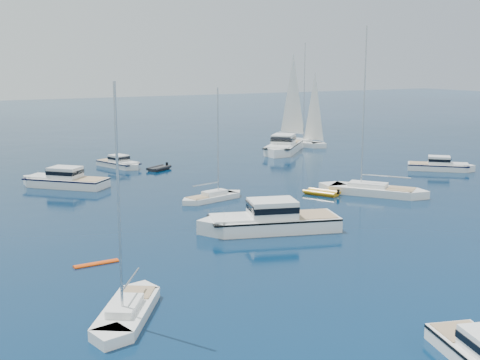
% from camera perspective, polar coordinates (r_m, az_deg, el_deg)
% --- Properties ---
extents(ground, '(400.00, 400.00, 0.00)m').
position_cam_1_polar(ground, '(45.85, 17.55, -6.87)').
color(ground, '#082A50').
rests_on(ground, ground).
extents(motor_cruiser_centre, '(12.84, 7.27, 3.22)m').
position_cam_1_polar(motor_cruiser_centre, '(51.14, 2.64, -4.56)').
color(motor_cruiser_centre, white).
rests_on(motor_cruiser_centre, ground).
extents(motor_cruiser_far_r, '(8.07, 7.89, 2.27)m').
position_cam_1_polar(motor_cruiser_far_r, '(82.73, 17.54, 0.84)').
color(motor_cruiser_far_r, white).
rests_on(motor_cruiser_far_r, ground).
extents(motor_cruiser_far_l, '(9.73, 9.86, 2.78)m').
position_cam_1_polar(motor_cruiser_far_l, '(71.22, -15.54, -0.58)').
color(motor_cruiser_far_l, silver).
rests_on(motor_cruiser_far_l, ground).
extents(motor_cruiser_distant, '(12.02, 12.11, 3.43)m').
position_cam_1_polar(motor_cruiser_distant, '(94.56, 3.89, 2.49)').
color(motor_cruiser_distant, white).
rests_on(motor_cruiser_distant, ground).
extents(motor_cruiser_horizon, '(4.69, 8.04, 2.02)m').
position_cam_1_polar(motor_cruiser_horizon, '(82.60, -10.76, 1.14)').
color(motor_cruiser_horizon, silver).
rests_on(motor_cruiser_horizon, ground).
extents(sailboat_fore, '(6.80, 8.59, 12.94)m').
position_cam_1_polar(sailboat_fore, '(35.04, -10.10, -12.05)').
color(sailboat_fore, white).
rests_on(sailboat_fore, ground).
extents(sailboat_mid_r, '(9.50, 11.43, 17.48)m').
position_cam_1_polar(sailboat_mid_r, '(66.15, 11.81, -1.26)').
color(sailboat_mid_r, white).
rests_on(sailboat_mid_r, ground).
extents(sailboat_centre, '(7.96, 3.74, 11.33)m').
position_cam_1_polar(sailboat_centre, '(62.13, -2.50, -1.82)').
color(sailboat_centre, white).
rests_on(sailboat_centre, ground).
extents(sailboat_sails_r, '(6.88, 11.74, 16.81)m').
position_cam_1_polar(sailboat_sails_r, '(102.54, 5.18, 3.12)').
color(sailboat_sails_r, white).
rests_on(sailboat_sails_r, ground).
extents(tender_yellow, '(3.49, 4.22, 0.95)m').
position_cam_1_polar(tender_yellow, '(65.08, 7.34, -1.32)').
color(tender_yellow, orange).
rests_on(tender_yellow, ground).
extents(tender_grey_far, '(3.88, 3.39, 0.95)m').
position_cam_1_polar(tender_grey_far, '(79.74, -7.30, 0.90)').
color(tender_grey_far, black).
rests_on(tender_grey_far, ground).
extents(kayak_orange, '(3.06, 0.66, 0.30)m').
position_cam_1_polar(kayak_orange, '(43.89, -12.81, -7.42)').
color(kayak_orange, '#E0430A').
rests_on(kayak_orange, ground).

